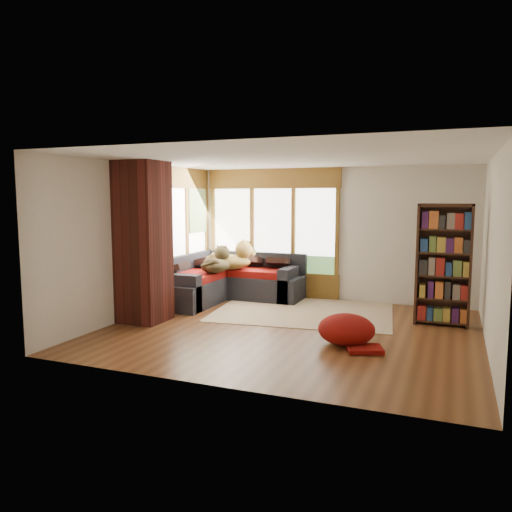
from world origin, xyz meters
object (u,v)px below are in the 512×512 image
Objects in this scene: bookshelf at (443,265)px; dog_tan at (232,260)px; sectional_sofa at (223,284)px; area_rug at (303,311)px; brick_chimney at (143,242)px; dog_brindle at (217,264)px; pouf at (346,329)px.

bookshelf reaches higher than dog_tan.
sectional_sofa is 1.88m from area_rug.
dog_tan is at bearing 12.67° from sectional_sofa.
brick_chimney is 2.49× the size of dog_tan.
area_rug is 1.88m from dog_tan.
dog_brindle is (-0.12, -0.41, -0.04)m from dog_tan.
pouf is (-1.19, -1.61, -0.74)m from bookshelf.
bookshelf reaches higher than area_rug.
area_rug is 2.94× the size of dog_tan.
area_rug is 2.49m from bookshelf.
brick_chimney is 2.25m from dog_tan.
bookshelf is 2.38× the size of dog_brindle.
bookshelf reaches higher than dog_brindle.
dog_tan is (0.17, 0.05, 0.49)m from sectional_sofa.
bookshelf is 3.97m from dog_tan.
sectional_sofa is 2.72× the size of dog_brindle.
area_rug is at bearing 178.37° from bookshelf.
brick_chimney is at bearing -107.21° from sectional_sofa.
dog_brindle is at bearing -87.42° from sectional_sofa.
dog_tan is (0.62, 2.10, -0.50)m from brick_chimney.
brick_chimney is 3.04m from area_rug.
brick_chimney reaches higher than dog_brindle.
dog_tan is at bearing 73.66° from brick_chimney.
sectional_sofa is 0.72× the size of area_rug.
dog_tan is (-2.74, 2.20, 0.57)m from pouf.
pouf is (1.11, -1.68, 0.22)m from area_rug.
pouf is (3.35, -0.09, -1.08)m from brick_chimney.
dog_tan is 1.29× the size of dog_brindle.
area_rug is 2.02m from pouf.
dog_tan reaches higher than pouf.
brick_chimney is at bearing -144.76° from area_rug.
pouf is at bearing -56.53° from area_rug.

